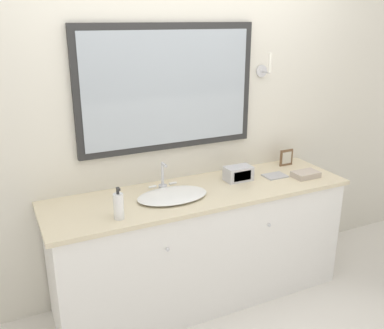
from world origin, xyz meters
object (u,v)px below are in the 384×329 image
soap_bottle (119,206)px  picture_frame (286,158)px  appliance_box (238,174)px  sink_basin (172,195)px

soap_bottle → picture_frame: (1.48, 0.35, -0.02)m
appliance_box → sink_basin: bearing=-171.8°
appliance_box → picture_frame: 0.53m
appliance_box → picture_frame: size_ratio=1.49×
soap_bottle → appliance_box: bearing=13.5°
appliance_box → picture_frame: picture_frame is taller
sink_basin → appliance_box: bearing=8.2°
sink_basin → picture_frame: size_ratio=3.63×
sink_basin → appliance_box: sink_basin is taller
picture_frame → sink_basin: bearing=-169.5°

